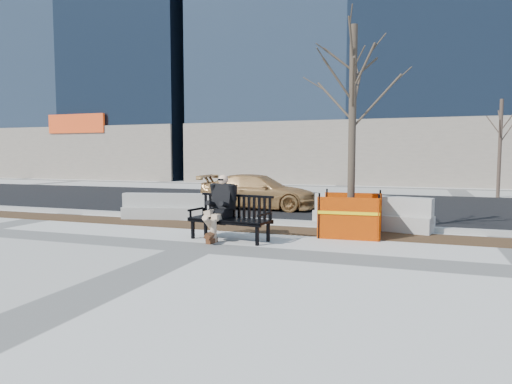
{
  "coord_description": "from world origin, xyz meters",
  "views": [
    {
      "loc": [
        4.14,
        -8.2,
        1.88
      ],
      "look_at": [
        0.71,
        1.57,
        1.03
      ],
      "focal_mm": 32.0,
      "sensor_mm": 36.0,
      "label": 1
    }
  ],
  "objects_px": {
    "bench": "(230,240)",
    "seated_man": "(221,239)",
    "jersey_barrier_left": "(169,219)",
    "tree_fence": "(350,235)",
    "sedan": "(258,209)",
    "jersey_barrier_right": "(371,229)"
  },
  "relations": [
    {
      "from": "seated_man",
      "to": "sedan",
      "type": "xyz_separation_m",
      "value": [
        -1.06,
        5.62,
        0.0
      ]
    },
    {
      "from": "bench",
      "to": "sedan",
      "type": "height_order",
      "value": "sedan"
    },
    {
      "from": "bench",
      "to": "sedan",
      "type": "distance_m",
      "value": 5.87
    },
    {
      "from": "bench",
      "to": "seated_man",
      "type": "height_order",
      "value": "seated_man"
    },
    {
      "from": "jersey_barrier_left",
      "to": "jersey_barrier_right",
      "type": "height_order",
      "value": "jersey_barrier_right"
    },
    {
      "from": "tree_fence",
      "to": "jersey_barrier_left",
      "type": "bearing_deg",
      "value": 170.35
    },
    {
      "from": "sedan",
      "to": "jersey_barrier_left",
      "type": "height_order",
      "value": "sedan"
    },
    {
      "from": "bench",
      "to": "sedan",
      "type": "xyz_separation_m",
      "value": [
        -1.32,
        5.72,
        0.0
      ]
    },
    {
      "from": "tree_fence",
      "to": "sedan",
      "type": "relative_size",
      "value": 1.25
    },
    {
      "from": "bench",
      "to": "seated_man",
      "type": "relative_size",
      "value": 1.32
    },
    {
      "from": "bench",
      "to": "jersey_barrier_left",
      "type": "xyz_separation_m",
      "value": [
        -2.95,
        2.42,
        0.0
      ]
    },
    {
      "from": "tree_fence",
      "to": "jersey_barrier_right",
      "type": "distance_m",
      "value": 1.15
    },
    {
      "from": "bench",
      "to": "jersey_barrier_left",
      "type": "height_order",
      "value": "bench"
    },
    {
      "from": "tree_fence",
      "to": "jersey_barrier_right",
      "type": "bearing_deg",
      "value": 71.87
    },
    {
      "from": "sedan",
      "to": "bench",
      "type": "bearing_deg",
      "value": -168.71
    },
    {
      "from": "tree_fence",
      "to": "sedan",
      "type": "distance_m",
      "value": 5.63
    },
    {
      "from": "jersey_barrier_right",
      "to": "sedan",
      "type": "bearing_deg",
      "value": 157.37
    },
    {
      "from": "tree_fence",
      "to": "jersey_barrier_left",
      "type": "height_order",
      "value": "tree_fence"
    },
    {
      "from": "tree_fence",
      "to": "sedan",
      "type": "bearing_deg",
      "value": 131.65
    },
    {
      "from": "jersey_barrier_left",
      "to": "sedan",
      "type": "bearing_deg",
      "value": 50.67
    },
    {
      "from": "tree_fence",
      "to": "jersey_barrier_left",
      "type": "xyz_separation_m",
      "value": [
        -5.37,
        0.91,
        0.0
      ]
    },
    {
      "from": "bench",
      "to": "tree_fence",
      "type": "height_order",
      "value": "tree_fence"
    }
  ]
}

